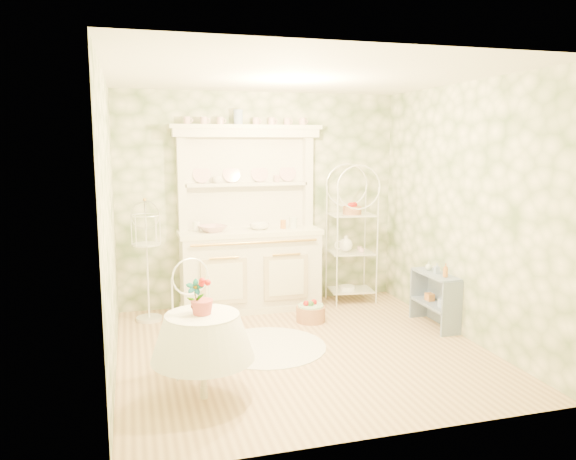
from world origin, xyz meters
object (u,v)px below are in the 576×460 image
object	(u,v)px
side_shelf	(435,300)
cafe_chair	(194,332)
floor_basket	(311,314)
round_table	(203,358)
birdcage_stand	(147,259)
kitchen_dresser	(250,219)
bakers_rack	(352,238)

from	to	relation	value
side_shelf	cafe_chair	xyz separation A→B (m)	(-2.79, -0.55, 0.08)
side_shelf	cafe_chair	bearing A→B (deg)	-169.28
side_shelf	floor_basket	world-z (taller)	side_shelf
floor_basket	round_table	bearing A→B (deg)	-131.38
round_table	birdcage_stand	world-z (taller)	birdcage_stand
side_shelf	kitchen_dresser	bearing A→B (deg)	146.34
kitchen_dresser	cafe_chair	distance (m)	2.14
birdcage_stand	floor_basket	size ratio (longest dim) A/B	5.05
kitchen_dresser	round_table	size ratio (longest dim) A/B	3.31
bakers_rack	floor_basket	distance (m)	1.28
side_shelf	birdcage_stand	bearing A→B (deg)	160.14
side_shelf	floor_basket	bearing A→B (deg)	157.22
birdcage_stand	side_shelf	bearing A→B (deg)	-19.41
kitchen_dresser	birdcage_stand	world-z (taller)	kitchen_dresser
round_table	birdcage_stand	xyz separation A→B (m)	(-0.35, 2.23, 0.39)
cafe_chair	floor_basket	size ratio (longest dim) A/B	2.60
birdcage_stand	floor_basket	world-z (taller)	birdcage_stand
kitchen_dresser	round_table	world-z (taller)	kitchen_dresser
round_table	floor_basket	distance (m)	2.23
round_table	cafe_chair	xyz separation A→B (m)	(-0.01, 0.58, 0.03)
bakers_rack	birdcage_stand	distance (m)	2.60
bakers_rack	side_shelf	bearing A→B (deg)	-59.61
round_table	birdcage_stand	bearing A→B (deg)	99.03
kitchen_dresser	side_shelf	size ratio (longest dim) A/B	3.26
birdcage_stand	floor_basket	bearing A→B (deg)	-17.23
side_shelf	cafe_chair	distance (m)	2.84
side_shelf	round_table	distance (m)	3.00
bakers_rack	cafe_chair	size ratio (longest dim) A/B	2.24
bakers_rack	round_table	world-z (taller)	bakers_rack
cafe_chair	floor_basket	xyz separation A→B (m)	(1.48, 1.09, -0.28)
birdcage_stand	floor_basket	distance (m)	2.01
side_shelf	birdcage_stand	xyz separation A→B (m)	(-3.13, 1.10, 0.43)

